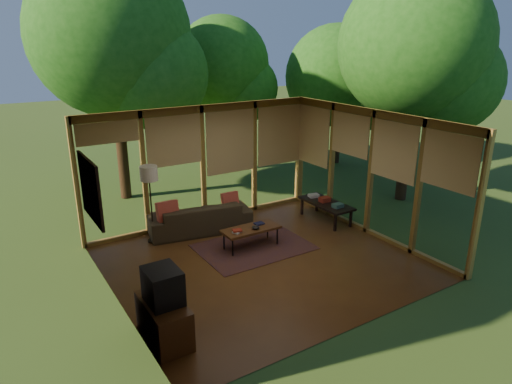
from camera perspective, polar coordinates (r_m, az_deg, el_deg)
floor at (r=8.87m, az=0.83°, el=-8.72°), size 5.50×5.50×0.00m
ceiling at (r=8.00m, az=0.93°, el=8.74°), size 5.50×5.50×0.00m
wall_left at (r=7.30m, az=-17.56°, el=-4.18°), size 0.04×5.00×2.70m
wall_front at (r=6.54m, az=12.99°, el=-6.49°), size 5.50×0.04×2.70m
window_wall_back at (r=10.43m, az=-6.65°, el=3.36°), size 5.50×0.12×2.70m
window_wall_right at (r=10.04m, az=14.16°, el=2.30°), size 0.12×5.00×2.70m
exterior_lawn at (r=19.53m, az=7.79°, el=6.38°), size 40.00×40.00×0.00m
tree_nw at (r=12.25m, az=-17.74°, el=18.03°), size 3.95×3.95×6.11m
tree_ne at (r=14.52m, az=-4.32°, el=15.58°), size 2.90×2.90×4.78m
tree_se at (r=12.11m, az=19.15°, el=16.91°), size 3.65×3.65×5.75m
tree_far at (r=15.52m, az=9.96°, el=14.03°), size 3.30×3.30×4.56m
rug at (r=9.45m, az=-0.27°, el=-6.87°), size 2.23×1.58×0.01m
sofa at (r=10.17m, az=-7.06°, el=-3.14°), size 2.36×1.26×0.65m
pillow_left at (r=9.76m, az=-10.98°, el=-2.53°), size 0.46×0.24×0.48m
pillow_right at (r=10.36m, az=-3.25°, el=-1.15°), size 0.39×0.21×0.41m
ct_book_lower at (r=9.08m, az=-2.36°, el=-5.00°), size 0.22×0.19×0.03m
ct_book_upper at (r=9.06m, az=-2.37°, el=-4.82°), size 0.21×0.18×0.03m
ct_book_side at (r=9.46m, az=0.40°, el=-3.95°), size 0.20×0.15×0.03m
ct_bowl at (r=9.22m, az=-0.05°, el=-4.45°), size 0.16×0.16×0.07m
media_cabinet at (r=6.80m, az=-11.43°, el=-15.48°), size 0.50×1.00×0.60m
television at (r=6.52m, az=-11.57°, el=-11.42°), size 0.45×0.55×0.50m
console_book_a at (r=10.46m, az=10.18°, el=-1.68°), size 0.24×0.18×0.09m
console_book_b at (r=10.77m, az=8.59°, el=-0.92°), size 0.25×0.19×0.11m
console_book_c at (r=11.06m, az=7.24°, el=-0.44°), size 0.28×0.22×0.07m
floor_lamp at (r=9.47m, az=-13.23°, el=1.75°), size 0.36×0.36×1.65m
coffee_table at (r=9.30m, az=-0.64°, el=-4.71°), size 1.20×0.50×0.43m
side_console at (r=10.76m, az=8.73°, el=-1.50°), size 0.60×1.40×0.46m
wall_painting at (r=8.54m, az=-19.96°, el=0.28°), size 0.06×1.35×1.15m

